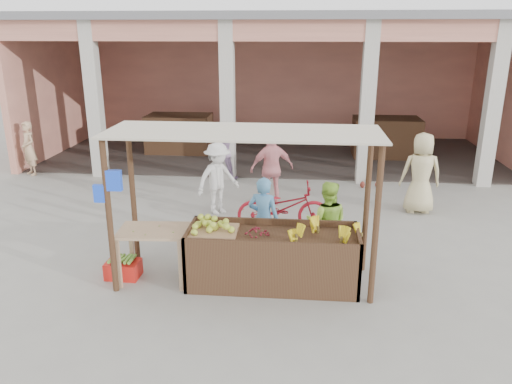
# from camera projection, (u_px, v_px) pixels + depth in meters

# --- Properties ---
(ground) EXTENTS (60.00, 60.00, 0.00)m
(ground) POSITION_uv_depth(u_px,v_px,m) (241.00, 281.00, 7.84)
(ground) COLOR gray
(ground) RESTS_ON ground
(market_building) EXTENTS (14.40, 6.40, 4.20)m
(market_building) POSITION_uv_depth(u_px,v_px,m) (276.00, 66.00, 15.45)
(market_building) COLOR #E49177
(market_building) RESTS_ON ground
(fruit_stall) EXTENTS (2.60, 0.95, 0.80)m
(fruit_stall) POSITION_uv_depth(u_px,v_px,m) (273.00, 260.00, 7.68)
(fruit_stall) COLOR #442E1B
(fruit_stall) RESTS_ON ground
(stall_awning) EXTENTS (4.09, 1.35, 2.39)m
(stall_awning) POSITION_uv_depth(u_px,v_px,m) (239.00, 159.00, 7.29)
(stall_awning) COLOR #442E1B
(stall_awning) RESTS_ON ground
(banana_heap) EXTENTS (1.13, 0.61, 0.20)m
(banana_heap) POSITION_uv_depth(u_px,v_px,m) (327.00, 232.00, 7.43)
(banana_heap) COLOR yellow
(banana_heap) RESTS_ON fruit_stall
(melon_tray) EXTENTS (0.72, 0.62, 0.19)m
(melon_tray) POSITION_uv_depth(u_px,v_px,m) (214.00, 228.00, 7.61)
(melon_tray) COLOR #9F7752
(melon_tray) RESTS_ON fruit_stall
(berry_heap) EXTENTS (0.42, 0.34, 0.13)m
(berry_heap) POSITION_uv_depth(u_px,v_px,m) (256.00, 231.00, 7.55)
(berry_heap) COLOR maroon
(berry_heap) RESTS_ON fruit_stall
(side_table) EXTENTS (1.10, 0.77, 0.86)m
(side_table) POSITION_uv_depth(u_px,v_px,m) (154.00, 238.00, 7.68)
(side_table) COLOR tan
(side_table) RESTS_ON ground
(papaya_pile) EXTENTS (0.78, 0.45, 0.22)m
(papaya_pile) POSITION_uv_depth(u_px,v_px,m) (153.00, 223.00, 7.60)
(papaya_pile) COLOR #5D9932
(papaya_pile) RESTS_ON side_table
(red_crate) EXTENTS (0.53, 0.39, 0.27)m
(red_crate) POSITION_uv_depth(u_px,v_px,m) (123.00, 269.00, 7.95)
(red_crate) COLOR red
(red_crate) RESTS_ON ground
(plantain_bundle) EXTENTS (0.42, 0.30, 0.08)m
(plantain_bundle) POSITION_uv_depth(u_px,v_px,m) (122.00, 259.00, 7.89)
(plantain_bundle) COLOR #659837
(plantain_bundle) RESTS_ON red_crate
(produce_sacks) EXTENTS (0.85, 0.80, 0.65)m
(produce_sacks) POSITION_uv_depth(u_px,v_px,m) (370.00, 174.00, 12.49)
(produce_sacks) COLOR maroon
(produce_sacks) RESTS_ON ground
(vendor_blue) EXTENTS (0.67, 0.55, 1.57)m
(vendor_blue) POSITION_uv_depth(u_px,v_px,m) (263.00, 216.00, 8.38)
(vendor_blue) COLOR #4E8CBF
(vendor_blue) RESTS_ON ground
(vendor_green) EXTENTS (0.76, 0.48, 1.52)m
(vendor_green) POSITION_uv_depth(u_px,v_px,m) (327.00, 221.00, 8.25)
(vendor_green) COLOR #A5DB46
(vendor_green) RESTS_ON ground
(motorcycle) EXTENTS (0.80, 1.93, 0.98)m
(motorcycle) POSITION_uv_depth(u_px,v_px,m) (283.00, 206.00, 9.73)
(motorcycle) COLOR maroon
(motorcycle) RESTS_ON ground
(shopper_a) EXTENTS (1.16, 1.11, 1.67)m
(shopper_a) POSITION_uv_depth(u_px,v_px,m) (218.00, 176.00, 10.52)
(shopper_a) COLOR silver
(shopper_a) RESTS_ON ground
(shopper_b) EXTENTS (1.18, 0.89, 1.79)m
(shopper_b) POSITION_uv_depth(u_px,v_px,m) (272.00, 166.00, 11.04)
(shopper_b) COLOR pink
(shopper_b) RESTS_ON ground
(shopper_c) EXTENTS (0.93, 0.61, 1.93)m
(shopper_c) POSITION_uv_depth(u_px,v_px,m) (421.00, 169.00, 10.56)
(shopper_c) COLOR tan
(shopper_c) RESTS_ON ground
(shopper_e) EXTENTS (0.71, 0.68, 1.52)m
(shopper_e) POSITION_uv_depth(u_px,v_px,m) (29.00, 147.00, 13.39)
(shopper_e) COLOR tan
(shopper_e) RESTS_ON ground
(shopper_f) EXTENTS (0.90, 0.60, 1.71)m
(shopper_f) POSITION_uv_depth(u_px,v_px,m) (224.00, 147.00, 13.01)
(shopper_f) COLOR #9D7EA6
(shopper_f) RESTS_ON ground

